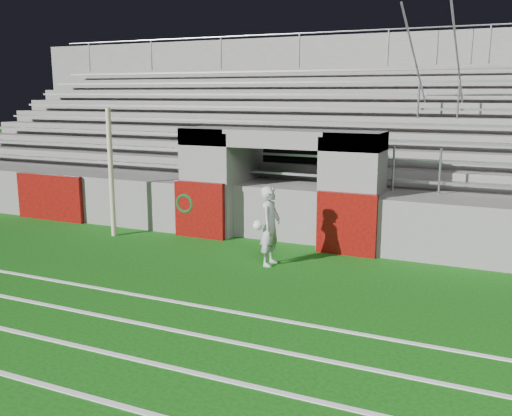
% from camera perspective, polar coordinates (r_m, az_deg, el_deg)
% --- Properties ---
extents(ground, '(90.00, 90.00, 0.00)m').
position_cam_1_polar(ground, '(10.51, -5.12, -7.58)').
color(ground, '#0F4D0C').
rests_on(ground, ground).
extents(field_post, '(0.12, 0.12, 3.07)m').
position_cam_1_polar(field_post, '(14.06, -14.30, 3.40)').
color(field_post, '#C5B392').
rests_on(field_post, ground).
extents(stadium_structure, '(26.00, 8.48, 5.42)m').
position_cam_1_polar(stadium_structure, '(17.42, 7.88, 4.98)').
color(stadium_structure, '#615E5C').
rests_on(stadium_structure, ground).
extents(goalkeeper_with_ball, '(0.47, 0.63, 1.60)m').
position_cam_1_polar(goalkeeper_with_ball, '(11.40, 1.40, -1.82)').
color(goalkeeper_with_ball, '#A9ADB3').
rests_on(goalkeeper_with_ball, ground).
extents(hose_coil, '(0.54, 0.15, 0.55)m').
position_cam_1_polar(hose_coil, '(13.82, -7.06, 0.40)').
color(hose_coil, '#0B390B').
rests_on(hose_coil, ground).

